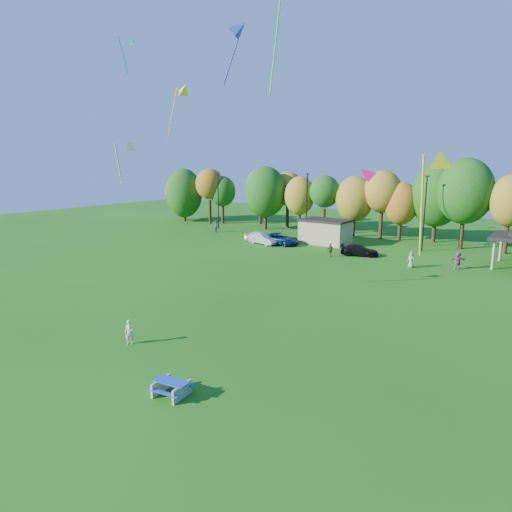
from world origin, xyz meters
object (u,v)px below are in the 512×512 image
Objects in this scene: kite_flyer at (130,332)px; car_a at (261,237)px; car_c at (280,239)px; car_b at (264,239)px; car_d at (359,250)px; picnic_table at (171,387)px.

car_a is (-13.32, 33.17, 0.02)m from kite_flyer.
car_c is (2.88, 0.13, -0.03)m from car_a.
car_d is at bearing -76.98° from car_b.
picnic_table is at bearing -64.31° from kite_flyer.
picnic_table is 1.24× the size of kite_flyer.
car_c is at bearing -99.12° from car_a.
kite_flyer is 34.52m from car_b.
car_c is 11.43m from car_d.
car_b is at bearing -144.03° from car_a.
kite_flyer is (-6.47, 2.93, 0.32)m from picnic_table.
car_a is at bearing 71.92° from kite_flyer.
picnic_table is 39.88m from car_b.
car_b reaches higher than car_d.
car_a is 14.30m from car_d.
kite_flyer is 0.33× the size of car_a.
picnic_table is at bearing -152.25° from car_c.
car_b is at bearing 121.95° from car_c.
car_d is (14.28, -0.70, -0.14)m from car_a.
car_d is at bearing 91.75° from picnic_table.
car_c reaches higher than car_b.
kite_flyer is at bearing -169.85° from car_a.
kite_flyer reaches higher than car_d.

